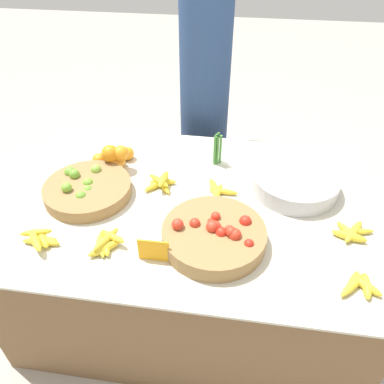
{
  "coord_description": "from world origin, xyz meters",
  "views": [
    {
      "loc": [
        0.19,
        -1.28,
        1.77
      ],
      "look_at": [
        0.0,
        0.0,
        0.73
      ],
      "focal_mm": 35.0,
      "sensor_mm": 36.0,
      "label": 1
    }
  ],
  "objects_px": {
    "vendor_person": "(205,98)",
    "tomato_basket": "(214,235)",
    "lime_bowl": "(88,189)",
    "metal_bowl": "(295,182)",
    "price_sign": "(154,251)"
  },
  "relations": [
    {
      "from": "lime_bowl",
      "to": "metal_bowl",
      "type": "xyz_separation_m",
      "value": [
        0.94,
        0.18,
        0.01
      ]
    },
    {
      "from": "lime_bowl",
      "to": "tomato_basket",
      "type": "distance_m",
      "value": 0.64
    },
    {
      "from": "price_sign",
      "to": "vendor_person",
      "type": "bearing_deg",
      "value": 87.56
    },
    {
      "from": "vendor_person",
      "to": "price_sign",
      "type": "bearing_deg",
      "value": -91.88
    },
    {
      "from": "vendor_person",
      "to": "lime_bowl",
      "type": "bearing_deg",
      "value": -115.54
    },
    {
      "from": "tomato_basket",
      "to": "price_sign",
      "type": "bearing_deg",
      "value": -149.44
    },
    {
      "from": "metal_bowl",
      "to": "price_sign",
      "type": "xyz_separation_m",
      "value": [
        -0.55,
        -0.52,
        0.01
      ]
    },
    {
      "from": "tomato_basket",
      "to": "price_sign",
      "type": "relative_size",
      "value": 3.46
    },
    {
      "from": "tomato_basket",
      "to": "vendor_person",
      "type": "distance_m",
      "value": 1.12
    },
    {
      "from": "metal_bowl",
      "to": "tomato_basket",
      "type": "bearing_deg",
      "value": -130.74
    },
    {
      "from": "vendor_person",
      "to": "tomato_basket",
      "type": "bearing_deg",
      "value": -81.14
    },
    {
      "from": "price_sign",
      "to": "vendor_person",
      "type": "xyz_separation_m",
      "value": [
        0.04,
        1.23,
        0.05
      ]
    },
    {
      "from": "lime_bowl",
      "to": "vendor_person",
      "type": "relative_size",
      "value": 0.24
    },
    {
      "from": "lime_bowl",
      "to": "vendor_person",
      "type": "height_order",
      "value": "vendor_person"
    },
    {
      "from": "lime_bowl",
      "to": "vendor_person",
      "type": "distance_m",
      "value": 0.99
    }
  ]
}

